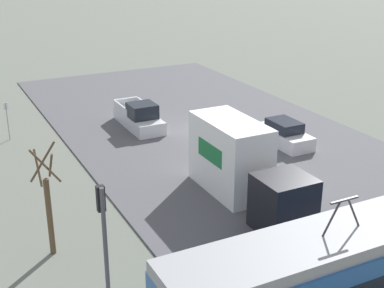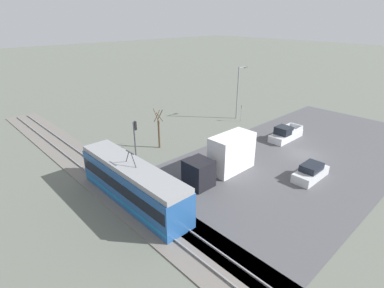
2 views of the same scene
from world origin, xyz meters
name	(u,v)px [view 1 (image 1 of 2)]	position (x,y,z in m)	size (l,w,h in m)	color
ground_plane	(205,131)	(0.00, 0.00, 0.00)	(320.00, 320.00, 0.00)	#60665B
road_surface	(205,130)	(0.00, 0.00, 0.04)	(18.44, 38.67, 0.08)	#4C4C51
light_rail_tram	(336,277)	(5.34, 19.22, 1.75)	(12.51, 2.77, 4.58)	#235193
box_truck	(242,166)	(3.28, 9.92, 1.83)	(2.38, 8.19, 3.78)	black
pickup_truck	(139,117)	(3.80, -2.62, 0.77)	(1.93, 5.24, 1.84)	silver
sedan_car_0	(284,134)	(-3.23, 4.58, 0.71)	(1.79, 4.26, 1.54)	silver
traffic_light_pole	(104,227)	(11.84, 14.60, 2.96)	(0.28, 0.47, 4.51)	#47474C
street_tree	(49,206)	(12.92, 10.64, 2.21)	(1.15, 0.95, 4.85)	brown
no_parking_sign	(7,118)	(12.29, -4.28, 1.52)	(0.32, 0.08, 2.52)	gray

